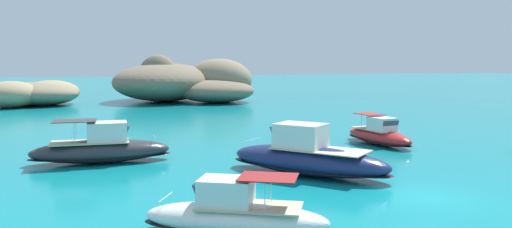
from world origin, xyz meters
name	(u,v)px	position (x,y,z in m)	size (l,w,h in m)	color
ground_plane	(428,197)	(0.00, 0.00, 0.00)	(400.00, 400.00, 0.00)	#0F7F89
islet_large	(184,83)	(1.38, 60.04, 2.95)	(26.47, 25.93, 7.34)	#756651
islet_small	(33,94)	(-20.55, 59.24, 1.70)	(15.96, 15.24, 3.63)	#9E8966
motorboat_navy	(307,158)	(-3.17, 6.20, 0.95)	(8.20, 9.37, 2.84)	navy
motorboat_charcoal	(102,149)	(-13.73, 13.65, 0.86)	(8.76, 3.19, 2.69)	#2D2D33
motorboat_white	(235,215)	(-9.94, -1.68, 0.70)	(7.08, 5.35, 2.19)	white
motorboat_red	(379,135)	(6.43, 13.53, 0.71)	(2.66, 7.25, 2.23)	red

